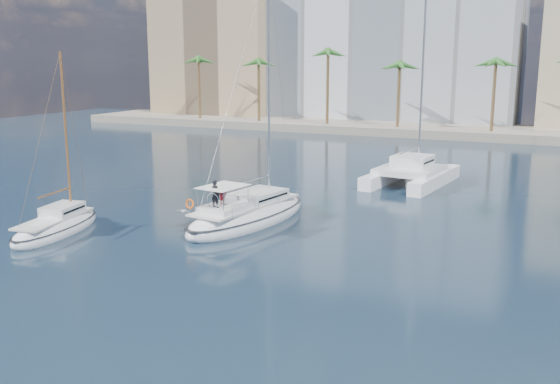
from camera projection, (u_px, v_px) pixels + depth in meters
The scene contains 10 objects.
ground at pixel (249, 242), 36.93m from camera, with size 160.00×160.00×0.00m, color black.
quay at pixel (444, 130), 90.87m from camera, with size 120.00×14.00×1.20m, color gray.
building_modern at pixel (389, 40), 103.73m from camera, with size 42.00×16.00×28.00m, color silver.
building_tan_left at pixel (221, 58), 113.24m from camera, with size 22.00×14.00×22.00m, color tan.
palm_left at pixel (227, 62), 99.44m from camera, with size 3.60×3.60×12.30m.
palm_centre at pixel (443, 63), 85.33m from camera, with size 3.60×3.60×12.30m.
main_sloop at pixel (248, 215), 41.15m from camera, with size 5.45×12.32×17.67m.
small_sloop at pixel (57, 226), 38.70m from camera, with size 3.97×8.51×11.76m.
catamaran at pixel (411, 171), 54.17m from camera, with size 6.56×11.36×15.95m.
seagull at pixel (183, 211), 40.09m from camera, with size 1.00×0.43×0.19m.
Camera 1 is at (16.75, -31.39, 10.50)m, focal length 40.00 mm.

